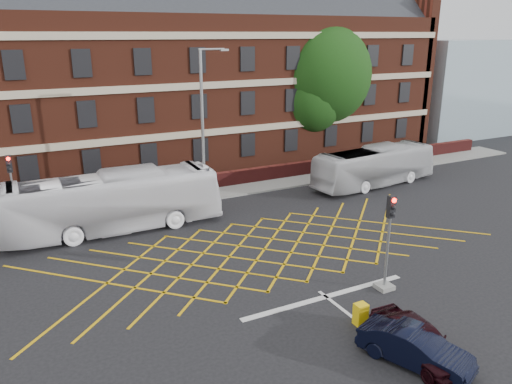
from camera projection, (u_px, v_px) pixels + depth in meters
name	position (u px, v px, depth m)	size (l,w,h in m)	color
ground	(284.00, 264.00, 24.08)	(120.00, 120.00, 0.00)	black
victorian_building	(151.00, 70.00, 40.42)	(51.00, 12.17, 20.40)	#552316
boundary_wall	(190.00, 184.00, 34.91)	(56.00, 0.50, 1.10)	#501615
far_pavement	(195.00, 195.00, 34.22)	(60.00, 3.00, 0.12)	slate
glass_block	(453.00, 87.00, 55.22)	(14.00, 10.00, 10.00)	#99B2BF
box_junction_hatching	(264.00, 249.00, 25.77)	(11.50, 0.12, 0.02)	#CC990C
stop_line	(326.00, 297.00, 21.12)	(8.00, 0.30, 0.02)	silver
bus_left	(112.00, 202.00, 27.77)	(2.83, 12.08, 3.37)	white
bus_right	(375.00, 166.00, 36.23)	(2.39, 10.23, 2.85)	silver
car_navy	(415.00, 347.00, 16.68)	(1.33, 3.81, 1.26)	black
car_maroon	(418.00, 339.00, 17.05)	(1.58, 3.93, 1.34)	black
deciduous_tree	(318.00, 81.00, 43.67)	(9.13, 9.13, 11.81)	black
traffic_light_near	(387.00, 252.00, 21.27)	(0.70, 0.70, 4.27)	slate
traffic_light_far	(14.00, 199.00, 28.01)	(0.70, 0.70, 4.27)	slate
street_lamp	(205.00, 157.00, 30.23)	(2.25, 1.00, 9.84)	slate
utility_cabinet	(361.00, 314.00, 19.02)	(0.48, 0.40, 0.86)	yellow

